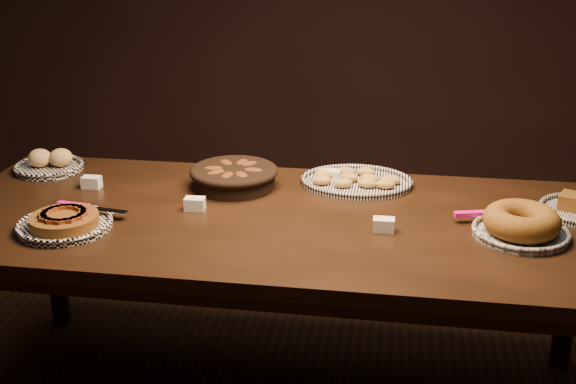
# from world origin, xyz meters

# --- Properties ---
(buffet_table) EXTENTS (2.40, 1.00, 0.75)m
(buffet_table) POSITION_xyz_m (0.00, 0.00, 0.68)
(buffet_table) COLOR black
(buffet_table) RESTS_ON ground
(apple_tart_plate) EXTENTS (0.34, 0.31, 0.06)m
(apple_tart_plate) POSITION_xyz_m (-0.70, -0.22, 0.77)
(apple_tart_plate) COLOR white
(apple_tart_plate) RESTS_ON buffet_table
(madeleine_platter) EXTENTS (0.42, 0.34, 0.05)m
(madeleine_platter) POSITION_xyz_m (0.22, 0.34, 0.77)
(madeleine_platter) COLOR black
(madeleine_platter) RESTS_ON buffet_table
(bundt_cake_plate) EXTENTS (0.36, 0.32, 0.10)m
(bundt_cake_plate) POSITION_xyz_m (0.78, -0.05, 0.79)
(bundt_cake_plate) COLOR black
(bundt_cake_plate) RESTS_ON buffet_table
(croissant_basket) EXTENTS (0.36, 0.36, 0.08)m
(croissant_basket) POSITION_xyz_m (-0.23, 0.25, 0.80)
(croissant_basket) COLOR black
(croissant_basket) RESTS_ON buffet_table
(bread_roll_plate) EXTENTS (0.28, 0.28, 0.09)m
(bread_roll_plate) POSITION_xyz_m (-1.02, 0.33, 0.78)
(bread_roll_plate) COLOR white
(bread_roll_plate) RESTS_ON buffet_table
(tent_cards) EXTENTS (1.67, 0.50, 0.04)m
(tent_cards) POSITION_xyz_m (0.04, 0.09, 0.77)
(tent_cards) COLOR white
(tent_cards) RESTS_ON buffet_table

